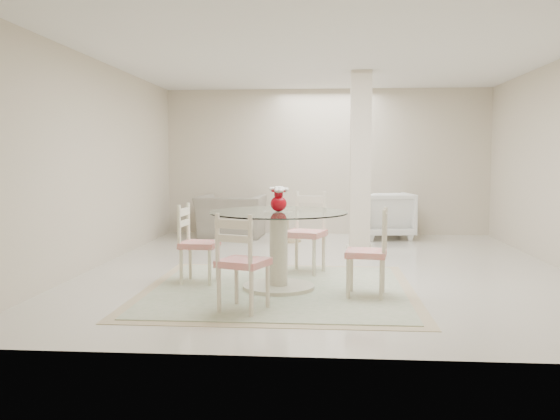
# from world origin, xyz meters

# --- Properties ---
(ground) EXTENTS (7.00, 7.00, 0.00)m
(ground) POSITION_xyz_m (0.00, 0.00, 0.00)
(ground) COLOR beige
(ground) RESTS_ON ground
(room_shell) EXTENTS (6.02, 7.02, 2.71)m
(room_shell) POSITION_xyz_m (0.00, 0.00, 1.86)
(room_shell) COLOR beige
(room_shell) RESTS_ON ground
(column) EXTENTS (0.30, 0.30, 2.70)m
(column) POSITION_xyz_m (0.50, 1.30, 1.35)
(column) COLOR beige
(column) RESTS_ON ground
(area_rug) EXTENTS (2.91, 2.91, 0.02)m
(area_rug) POSITION_xyz_m (-0.52, -1.35, 0.01)
(area_rug) COLOR tan
(area_rug) RESTS_ON ground
(dining_table) EXTENTS (1.47, 1.47, 0.85)m
(dining_table) POSITION_xyz_m (-0.52, -1.35, 0.43)
(dining_table) COLOR beige
(dining_table) RESTS_ON ground
(red_vase) EXTENTS (0.21, 0.19, 0.27)m
(red_vase) POSITION_xyz_m (-0.51, -1.35, 0.98)
(red_vase) COLOR #AC0510
(red_vase) RESTS_ON dining_table
(dining_chair_east) EXTENTS (0.45, 0.45, 1.01)m
(dining_chair_east) POSITION_xyz_m (0.47, -1.61, 0.53)
(dining_chair_east) COLOR beige
(dining_chair_east) RESTS_ON ground
(dining_chair_north) EXTENTS (0.56, 0.56, 1.11)m
(dining_chair_north) POSITION_xyz_m (-0.24, -0.37, 0.58)
(dining_chair_north) COLOR #EDE1C3
(dining_chair_north) RESTS_ON ground
(dining_chair_west) EXTENTS (0.43, 0.43, 1.00)m
(dining_chair_west) POSITION_xyz_m (-1.50, -1.09, 0.52)
(dining_chair_west) COLOR #F1EBC6
(dining_chair_west) RESTS_ON ground
(dining_chair_south) EXTENTS (0.52, 0.52, 1.02)m
(dining_chair_south) POSITION_xyz_m (-0.79, -2.33, 0.54)
(dining_chair_south) COLOR beige
(dining_chair_south) RESTS_ON ground
(recliner_taupe) EXTENTS (1.21, 1.08, 0.75)m
(recliner_taupe) POSITION_xyz_m (-1.71, 2.87, 0.38)
(recliner_taupe) COLOR gray
(recliner_taupe) RESTS_ON ground
(armchair_white) EXTENTS (1.00, 1.02, 0.83)m
(armchair_white) POSITION_xyz_m (1.05, 2.93, 0.41)
(armchair_white) COLOR white
(armchair_white) RESTS_ON ground
(side_table) EXTENTS (0.52, 0.52, 0.54)m
(side_table) POSITION_xyz_m (-0.68, 2.39, 0.25)
(side_table) COLOR tan
(side_table) RESTS_ON ground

